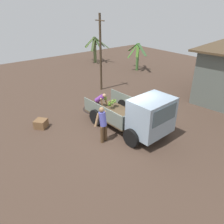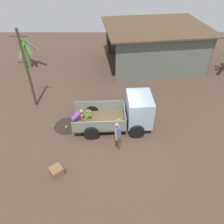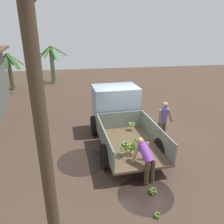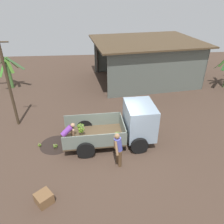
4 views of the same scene
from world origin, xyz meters
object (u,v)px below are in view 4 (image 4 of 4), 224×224
(person_worker_loading, at_px, (67,134))
(banana_bunch_on_ground_1, at_px, (39,145))
(utility_pole, at_px, (8,82))
(banana_bunch_on_ground_0, at_px, (55,146))
(wooden_crate_0, at_px, (44,198))
(person_foreground_visitor, at_px, (118,148))
(cargo_truck, at_px, (131,123))

(person_worker_loading, distance_m, banana_bunch_on_ground_1, 1.65)
(utility_pole, xyz_separation_m, banana_bunch_on_ground_1, (1.68, -2.24, -2.62))
(banana_bunch_on_ground_0, xyz_separation_m, wooden_crate_0, (0.06, -3.29, 0.10))
(utility_pole, xyz_separation_m, person_foreground_visitor, (5.55, -3.91, -1.73))
(person_worker_loading, bearing_deg, cargo_truck, -14.34)
(cargo_truck, xyz_separation_m, banana_bunch_on_ground_1, (-4.70, -0.10, -1.02))
(person_worker_loading, height_order, banana_bunch_on_ground_0, person_worker_loading)
(cargo_truck, relative_size, person_foreground_visitor, 2.70)
(person_foreground_visitor, relative_size, banana_bunch_on_ground_1, 9.28)
(cargo_truck, height_order, person_foreground_visitor, cargo_truck)
(banana_bunch_on_ground_0, bearing_deg, cargo_truck, 4.02)
(cargo_truck, distance_m, wooden_crate_0, 5.29)
(cargo_truck, relative_size, wooden_crate_0, 8.17)
(utility_pole, height_order, banana_bunch_on_ground_1, utility_pole)
(utility_pole, xyz_separation_m, banana_bunch_on_ground_0, (2.51, -2.42, -2.58))
(cargo_truck, bearing_deg, utility_pole, 158.48)
(banana_bunch_on_ground_1, distance_m, wooden_crate_0, 3.58)
(utility_pole, bearing_deg, banana_bunch_on_ground_1, -53.19)
(utility_pole, relative_size, person_foreground_visitor, 3.02)
(wooden_crate_0, bearing_deg, utility_pole, 114.22)
(banana_bunch_on_ground_1, bearing_deg, person_foreground_visitor, -23.24)
(person_foreground_visitor, bearing_deg, banana_bunch_on_ground_0, -40.95)
(cargo_truck, height_order, utility_pole, utility_pole)
(person_foreground_visitor, bearing_deg, utility_pole, -50.04)
(person_worker_loading, height_order, banana_bunch_on_ground_1, person_worker_loading)
(cargo_truck, height_order, banana_bunch_on_ground_0, cargo_truck)
(banana_bunch_on_ground_0, bearing_deg, person_foreground_visitor, -26.05)
(utility_pole, height_order, person_worker_loading, utility_pole)
(person_foreground_visitor, xyz_separation_m, banana_bunch_on_ground_0, (-3.04, 1.49, -0.85))
(cargo_truck, height_order, banana_bunch_on_ground_1, cargo_truck)
(cargo_truck, relative_size, banana_bunch_on_ground_1, 25.02)
(cargo_truck, xyz_separation_m, banana_bunch_on_ground_0, (-3.87, -0.27, -0.98))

